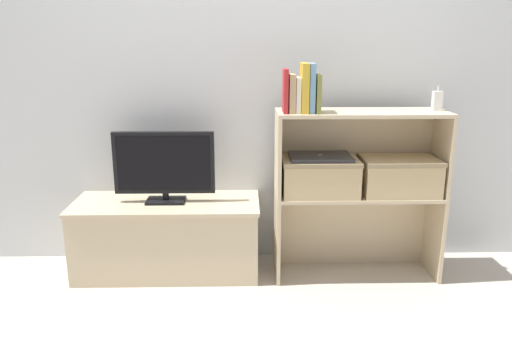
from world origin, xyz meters
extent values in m
plane|color=#BCB2A3|center=(0.00, 0.00, 0.00)|extent=(16.00, 16.00, 0.00)
cube|color=silver|center=(0.00, 0.45, 1.20)|extent=(10.00, 0.05, 2.40)
cube|color=#CCB793|center=(-0.52, 0.21, 0.21)|extent=(1.06, 0.42, 0.42)
cube|color=#CCB793|center=(-0.52, 0.21, 0.43)|extent=(1.08, 0.44, 0.02)
cube|color=black|center=(-0.52, 0.21, 0.44)|extent=(0.22, 0.14, 0.02)
cylinder|color=black|center=(-0.52, 0.21, 0.47)|extent=(0.04, 0.04, 0.04)
cube|color=black|center=(-0.52, 0.21, 0.67)|extent=(0.57, 0.03, 0.36)
cube|color=black|center=(-0.52, 0.19, 0.67)|extent=(0.53, 0.00, 0.31)
cube|color=#CCB793|center=(0.12, 0.16, 0.25)|extent=(0.02, 0.31, 0.50)
cube|color=#CCB793|center=(1.04, 0.16, 0.25)|extent=(0.02, 0.31, 0.50)
cube|color=#CCB793|center=(0.58, 0.30, 0.25)|extent=(0.90, 0.02, 0.50)
cube|color=#CCB793|center=(0.58, 0.16, 0.49)|extent=(0.90, 0.31, 0.02)
cube|color=#CCB793|center=(0.12, 0.16, 0.73)|extent=(0.02, 0.31, 0.47)
cube|color=#CCB793|center=(1.04, 0.16, 0.73)|extent=(0.02, 0.31, 0.47)
cube|color=#CCB793|center=(0.58, 0.30, 0.73)|extent=(0.90, 0.02, 0.47)
cube|color=#CCB793|center=(0.58, 0.16, 0.96)|extent=(0.90, 0.31, 0.02)
cube|color=#B22328|center=(0.15, 0.10, 1.08)|extent=(0.02, 0.13, 0.23)
cube|color=tan|center=(0.19, 0.10, 1.07)|extent=(0.03, 0.13, 0.20)
cube|color=silver|center=(0.22, 0.10, 1.06)|extent=(0.03, 0.12, 0.19)
cube|color=gold|center=(0.25, 0.10, 1.10)|extent=(0.04, 0.15, 0.26)
cube|color=#709ECC|center=(0.29, 0.10, 1.10)|extent=(0.03, 0.13, 0.26)
cube|color=olive|center=(0.32, 0.10, 1.07)|extent=(0.02, 0.16, 0.20)
cube|color=white|center=(0.99, 0.16, 1.02)|extent=(0.05, 0.04, 0.11)
cylinder|color=silver|center=(0.99, 0.16, 1.09)|extent=(0.01, 0.01, 0.03)
cube|color=tan|center=(0.36, 0.14, 0.60)|extent=(0.42, 0.27, 0.20)
cube|color=#917E5B|center=(0.36, 0.14, 0.69)|extent=(0.43, 0.28, 0.02)
cube|color=tan|center=(0.80, 0.14, 0.60)|extent=(0.42, 0.27, 0.20)
cube|color=#917E5B|center=(0.80, 0.14, 0.69)|extent=(0.43, 0.28, 0.02)
cube|color=#2D2D33|center=(0.36, 0.14, 0.71)|extent=(0.34, 0.24, 0.02)
cylinder|color=#99999E|center=(0.36, 0.14, 0.73)|extent=(0.02, 0.02, 0.00)
camera|label=1|loc=(-0.06, -2.54, 1.34)|focal=35.00mm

